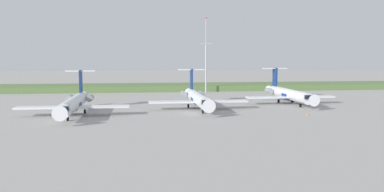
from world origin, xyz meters
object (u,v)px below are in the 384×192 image
(antenna_mast, at_px, (206,62))
(safety_cone_front_marker, at_px, (307,114))
(regional_jet_second, at_px, (197,98))
(regional_jet_third, at_px, (288,94))
(regional_jet_nearest, at_px, (74,103))

(antenna_mast, relative_size, safety_cone_front_marker, 45.98)
(regional_jet_second, xyz_separation_m, antenna_mast, (9.10, 41.49, 7.92))
(regional_jet_second, relative_size, regional_jet_third, 1.00)
(regional_jet_nearest, xyz_separation_m, regional_jet_second, (26.96, 6.65, 0.00))
(regional_jet_nearest, relative_size, regional_jet_second, 1.00)
(regional_jet_third, relative_size, safety_cone_front_marker, 56.36)
(regional_jet_second, bearing_deg, safety_cone_front_marker, -34.91)
(regional_jet_nearest, distance_m, regional_jet_third, 53.80)
(safety_cone_front_marker, bearing_deg, regional_jet_third, 78.84)
(safety_cone_front_marker, bearing_deg, regional_jet_second, 145.09)
(regional_jet_second, distance_m, regional_jet_third, 26.04)
(regional_jet_nearest, relative_size, safety_cone_front_marker, 56.36)
(regional_jet_second, height_order, safety_cone_front_marker, regional_jet_second)
(regional_jet_second, xyz_separation_m, safety_cone_front_marker, (20.72, -14.46, -2.26))
(regional_jet_third, bearing_deg, antenna_mast, 114.93)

